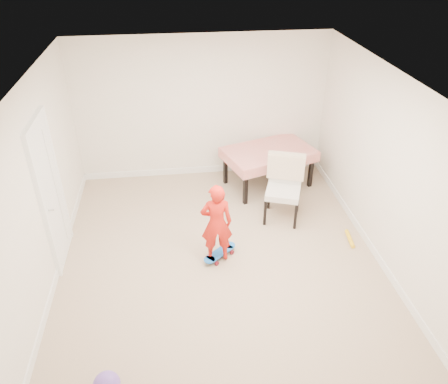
{
  "coord_description": "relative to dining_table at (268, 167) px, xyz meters",
  "views": [
    {
      "loc": [
        -0.56,
        -4.89,
        4.14
      ],
      "look_at": [
        0.1,
        0.2,
        0.95
      ],
      "focal_mm": 35.0,
      "sensor_mm": 36.0,
      "label": 1
    }
  ],
  "objects": [
    {
      "name": "ground",
      "position": [
        -1.12,
        -1.88,
        -0.36
      ],
      "size": [
        5.0,
        5.0,
        0.0
      ],
      "primitive_type": "plane",
      "color": "tan",
      "rests_on": "ground"
    },
    {
      "name": "ceiling",
      "position": [
        -1.12,
        -1.88,
        2.22
      ],
      "size": [
        4.5,
        5.0,
        0.04
      ],
      "primitive_type": "cube",
      "color": "white",
      "rests_on": "wall_back"
    },
    {
      "name": "wall_back",
      "position": [
        -1.12,
        0.6,
        0.94
      ],
      "size": [
        4.5,
        0.04,
        2.6
      ],
      "primitive_type": "cube",
      "color": "silver",
      "rests_on": "ground"
    },
    {
      "name": "wall_front",
      "position": [
        -1.12,
        -4.36,
        0.94
      ],
      "size": [
        4.5,
        0.04,
        2.6
      ],
      "primitive_type": "cube",
      "color": "silver",
      "rests_on": "ground"
    },
    {
      "name": "wall_left",
      "position": [
        -3.35,
        -1.88,
        0.94
      ],
      "size": [
        0.04,
        5.0,
        2.6
      ],
      "primitive_type": "cube",
      "color": "silver",
      "rests_on": "ground"
    },
    {
      "name": "wall_right",
      "position": [
        1.11,
        -1.88,
        0.94
      ],
      "size": [
        0.04,
        5.0,
        2.6
      ],
      "primitive_type": "cube",
      "color": "silver",
      "rests_on": "ground"
    },
    {
      "name": "door",
      "position": [
        -3.34,
        -1.58,
        0.67
      ],
      "size": [
        0.11,
        0.94,
        2.11
      ],
      "primitive_type": "cube",
      "color": "white",
      "rests_on": "ground"
    },
    {
      "name": "baseboard_back",
      "position": [
        -1.12,
        0.61,
        -0.3
      ],
      "size": [
        4.5,
        0.02,
        0.12
      ],
      "primitive_type": "cube",
      "color": "white",
      "rests_on": "ground"
    },
    {
      "name": "baseboard_left",
      "position": [
        -3.36,
        -1.88,
        -0.3
      ],
      "size": [
        0.02,
        5.0,
        0.12
      ],
      "primitive_type": "cube",
      "color": "white",
      "rests_on": "ground"
    },
    {
      "name": "baseboard_right",
      "position": [
        1.12,
        -1.88,
        -0.3
      ],
      "size": [
        0.02,
        5.0,
        0.12
      ],
      "primitive_type": "cube",
      "color": "white",
      "rests_on": "ground"
    },
    {
      "name": "dining_table",
      "position": [
        0.0,
        0.0,
        0.0
      ],
      "size": [
        1.75,
        1.39,
        0.71
      ],
      "primitive_type": null,
      "rotation": [
        0.0,
        0.0,
        0.32
      ],
      "color": "red",
      "rests_on": "ground"
    },
    {
      "name": "dining_chair",
      "position": [
        0.0,
        -1.08,
        0.18
      ],
      "size": [
        0.77,
        0.82,
        1.07
      ],
      "primitive_type": null,
      "rotation": [
        0.0,
        0.0,
        -0.35
      ],
      "color": "white",
      "rests_on": "ground"
    },
    {
      "name": "skateboard",
      "position": [
        -1.11,
        -1.93,
        -0.31
      ],
      "size": [
        0.59,
        0.55,
        0.09
      ],
      "primitive_type": null,
      "rotation": [
        0.0,
        0.0,
        0.71
      ],
      "color": "blue",
      "rests_on": "ground"
    },
    {
      "name": "child",
      "position": [
        -1.16,
        -1.97,
        0.25
      ],
      "size": [
        0.45,
        0.3,
        1.2
      ],
      "primitive_type": "imported",
      "rotation": [
        0.0,
        0.0,
        3.11
      ],
      "color": "red",
      "rests_on": "ground"
    },
    {
      "name": "foam_toy",
      "position": [
        0.9,
        -1.8,
        -0.33
      ],
      "size": [
        0.11,
        0.4,
        0.06
      ],
      "primitive_type": "cylinder",
      "rotation": [
        1.57,
        0.0,
        -0.12
      ],
      "color": "yellow",
      "rests_on": "ground"
    }
  ]
}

